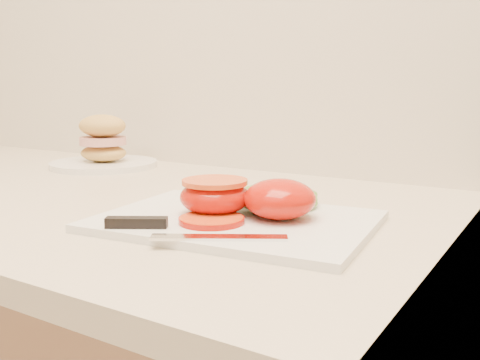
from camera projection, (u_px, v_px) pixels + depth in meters
The scene contains 7 objects.
cutting_board at pixel (236, 221), 0.66m from camera, with size 0.33×0.24×0.01m, color silver.
tomato_half_dome at pixel (280, 199), 0.65m from camera, with size 0.09×0.09×0.05m, color red.
tomato_half_cut at pixel (215, 195), 0.67m from camera, with size 0.09×0.09×0.04m.
tomato_slice_0 at pixel (212, 220), 0.63m from camera, with size 0.08×0.08×0.01m, color orange.
lettuce_leaf_0 at pixel (278, 198), 0.71m from camera, with size 0.12×0.09×0.03m, color #599C29.
knife at pixel (167, 228), 0.59m from camera, with size 0.21×0.09×0.01m.
sandwich_plate at pixel (103, 149), 1.12m from camera, with size 0.22×0.22×0.11m.
Camera 1 is at (0.27, 1.07, 1.10)m, focal length 40.00 mm.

